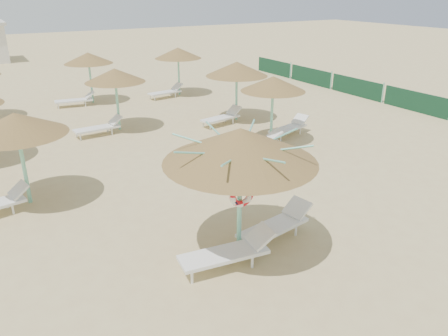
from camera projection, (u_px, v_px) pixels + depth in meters
ground at (249, 240)px, 10.87m from camera, size 120.00×120.00×0.00m
main_palapa at (240, 146)px, 9.39m from camera, size 3.41×3.41×3.06m
lounger_main_a at (230, 252)px, 9.71m from camera, size 2.22×0.90×0.78m
lounger_main_b at (277, 224)px, 10.85m from camera, size 2.19×0.98×0.77m
palapa_field at (108, 76)px, 18.59m from camera, size 14.88×13.82×2.72m
windbreak_fence at (357, 87)px, 25.15m from camera, size 0.08×19.84×1.10m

